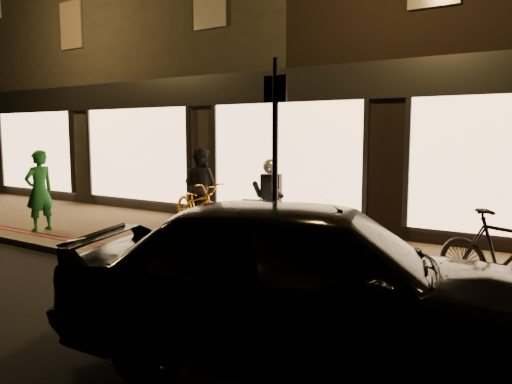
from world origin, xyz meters
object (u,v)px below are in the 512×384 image
(motorcycle, at_px, (269,216))
(bicycle_gold, at_px, (198,205))
(sign_post, at_px, (275,160))
(parked_car, at_px, (312,279))
(person_green, at_px, (39,191))

(motorcycle, distance_m, bicycle_gold, 2.48)
(motorcycle, height_order, bicycle_gold, motorcycle)
(sign_post, distance_m, parked_car, 2.32)
(motorcycle, xyz_separation_m, parked_car, (2.44, -3.14, 0.06))
(motorcycle, distance_m, sign_post, 2.17)
(motorcycle, height_order, person_green, person_green)
(bicycle_gold, distance_m, person_green, 3.31)
(bicycle_gold, distance_m, parked_car, 6.23)
(motorcycle, relative_size, person_green, 1.12)
(sign_post, height_order, bicycle_gold, sign_post)
(person_green, xyz_separation_m, parked_car, (7.40, -2.05, -0.17))
(bicycle_gold, xyz_separation_m, parked_car, (4.76, -4.02, 0.17))
(person_green, distance_m, parked_car, 7.68)
(sign_post, distance_m, bicycle_gold, 4.34)
(bicycle_gold, bearing_deg, sign_post, -103.54)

